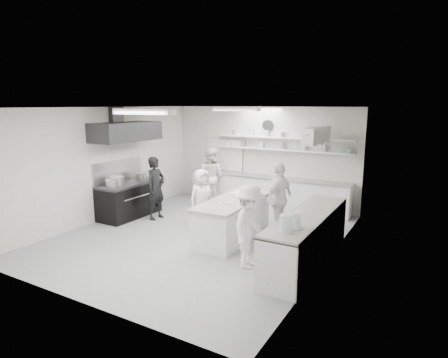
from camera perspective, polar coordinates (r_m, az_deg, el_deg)
The scene contains 27 objects.
floor at distance 9.11m, azimuth -3.62°, elevation -8.60°, with size 6.00×7.00×0.02m, color gray.
ceiling at distance 8.58m, azimuth -3.87°, elevation 10.74°, with size 6.00×7.00×0.02m, color white.
wall_back at distance 11.76m, azimuth 5.71°, elevation 3.45°, with size 6.00×0.04×3.00m, color beige.
wall_front at distance 6.19m, azimuth -21.96°, elevation -4.38°, with size 6.00×0.04×3.00m, color beige.
wall_left at distance 10.65m, azimuth -17.34°, elevation 2.19°, with size 0.04×7.00×3.00m, color beige.
wall_right at distance 7.52m, azimuth 15.70°, elevation -1.31°, with size 0.04×7.00×3.00m, color beige.
stove at distance 10.85m, azimuth -14.03°, elevation -3.14°, with size 0.80×1.80×0.90m, color black.
exhaust_hood at distance 10.55m, azimuth -14.52°, elevation 6.91°, with size 0.85×2.00×0.50m, color #2C2C30.
back_counter at distance 11.56m, azimuth 6.36°, elevation -1.94°, with size 5.00×0.60×0.92m, color silver.
shelf_lower at distance 11.34m, azimuth 8.70°, elevation 4.37°, with size 4.20×0.26×0.04m, color silver.
shelf_upper at distance 11.31m, azimuth 8.76°, elevation 6.13°, with size 4.20×0.26×0.04m, color silver.
pass_through_window at distance 12.33m, azimuth 0.14°, elevation 3.63°, with size 1.30×0.04×1.00m, color black.
wall_clock at distance 11.55m, azimuth 6.64°, elevation 8.03°, with size 0.32×0.32×0.05m, color white.
right_counter at distance 7.71m, azimuth 12.37°, elevation -8.82°, with size 0.74×3.30×0.94m, color silver.
pot_rack at distance 9.96m, azimuth 13.78°, elevation 6.42°, with size 0.30×1.60×0.40m, color #ABABAB.
light_fixture_front at distance 7.15m, azimuth -11.99°, elevation 9.88°, with size 1.30×0.25×0.10m, color silver.
light_fixture_rear at distance 10.13m, azimuth 1.87°, elevation 10.44°, with size 1.30×0.25×0.10m, color silver.
prep_island at distance 8.87m, azimuth 1.34°, elevation -6.14°, with size 0.87×2.35×0.86m, color silver.
stove_pot at distance 10.44m, azimuth -15.74°, elevation -0.41°, with size 0.36×0.36×0.28m, color #ABABAB.
cook_stove at distance 10.37m, azimuth -10.20°, elevation -1.36°, with size 0.62×0.41×1.70m, color black.
cook_back at distance 11.61m, azimuth -2.03°, elevation 0.36°, with size 0.87×0.67×1.78m, color white.
cook_island_left at distance 9.67m, azimuth -3.39°, elevation -2.81°, with size 0.72×0.47×1.47m, color white.
cook_island_right at distance 9.15m, azimuth 8.27°, elevation -2.88°, with size 1.02×0.42×1.73m, color white.
cook_right at distance 7.23m, azimuth 3.84°, elevation -7.13°, with size 1.04×0.60×1.61m, color white.
bowl_island_a at distance 8.45m, azimuth 0.71°, elevation -3.76°, with size 0.24×0.24×0.06m, color #ABABAB.
bowl_island_b at distance 8.33m, azimuth 0.27°, elevation -3.96°, with size 0.19×0.19×0.06m, color silver.
bowl_right at distance 6.69m, azimuth 10.77°, elevation -7.35°, with size 0.23×0.23×0.06m, color silver.
Camera 1 is at (4.74, -7.15, 3.08)m, focal length 30.42 mm.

